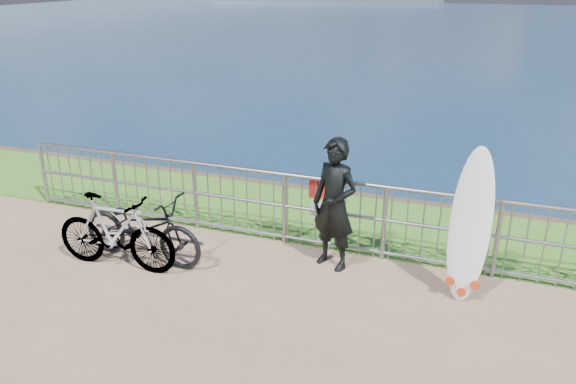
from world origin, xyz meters
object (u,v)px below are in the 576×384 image
at_px(surfboard, 469,231).
at_px(surfer, 334,205).
at_px(bicycle_far, 115,232).
at_px(bicycle_near, 142,227).

bearing_deg(surfboard, surfer, 174.57).
bearing_deg(bicycle_far, surfboard, -81.47).
bearing_deg(surfboard, bicycle_far, -168.49).
bearing_deg(bicycle_near, surfer, -70.50).
height_order(surfboard, bicycle_near, surfboard).
distance_m(surfboard, bicycle_near, 4.40).
height_order(surfer, bicycle_near, surfer).
distance_m(surfer, bicycle_near, 2.72).
relative_size(surfer, surfboard, 0.95).
xyz_separation_m(surfboard, bicycle_far, (-4.54, -0.93, -0.35)).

